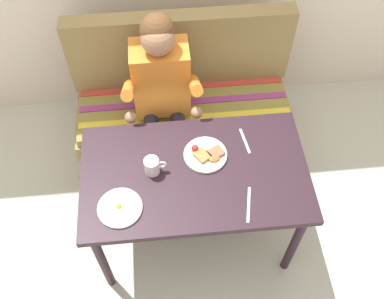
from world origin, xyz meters
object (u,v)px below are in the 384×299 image
Objects in this scene: couch at (184,110)px; person at (162,89)px; coffee_mug at (152,166)px; knife at (249,205)px; plate_breakfast at (206,155)px; plate_eggs at (120,208)px; fork at (245,141)px; table at (195,180)px.

person reaches higher than couch.
person reaches higher than coffee_mug.
coffee_mug is at bearing 164.14° from knife.
plate_breakfast is 0.36m from knife.
person reaches higher than plate_eggs.
plate_eggs is 1.12× the size of knife.
couch is 0.79m from plate_breakfast.
plate_eggs is 0.77m from fork.
couch is 6.43× the size of plate_eggs.
coffee_mug reaches higher than table.
coffee_mug reaches higher than fork.
coffee_mug reaches higher than knife.
fork and knife have the same top height.
knife is at bearing -64.51° from person.
fork is (0.51, 0.14, -0.05)m from coffee_mug.
fork is at bearing 30.03° from table.
coffee_mug is (-0.08, -0.56, 0.04)m from person.
coffee_mug reaches higher than plate_eggs.
fork is at bearing 18.81° from plate_breakfast.
plate_eggs reaches higher than table.
table is at bearing -6.63° from coffee_mug.
table is 10.17× the size of coffee_mug.
plate_breakfast is at bearing -84.10° from couch.
coffee_mug is at bearing 49.86° from plate_eggs.
person is 10.27× the size of coffee_mug.
plate_breakfast is at bearing 30.69° from plate_eggs.
knife is (0.47, -0.25, -0.05)m from coffee_mug.
plate_breakfast is 0.24m from fork.
plate_eggs is (-0.46, -0.27, -0.00)m from plate_breakfast.
fork is (0.29, -0.59, 0.40)m from couch.
person is 7.13× the size of fork.
knife is (0.25, -0.22, 0.08)m from table.
person is at bearing 81.95° from coffee_mug.
plate_eggs reaches higher than knife.
person is 5.41× the size of plate_eggs.
table is 5.36× the size of plate_eggs.
plate_eggs is at bearing -108.19° from person.
coffee_mug is 0.53m from fork.
coffee_mug is at bearing -172.70° from fork.
knife is (-0.05, -0.39, 0.00)m from fork.
plate_eggs is (-0.25, -0.77, -0.00)m from person.
table is 0.83m from couch.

